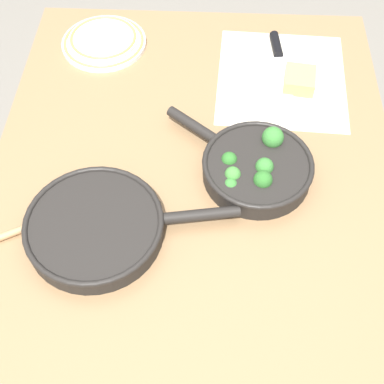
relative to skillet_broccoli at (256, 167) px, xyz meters
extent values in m
plane|color=slate|center=(0.07, -0.13, -0.77)|extent=(14.00, 14.00, 0.00)
cube|color=olive|center=(0.07, -0.13, -0.04)|extent=(1.28, 0.89, 0.03)
cylinder|color=#BCBCC1|center=(-0.51, -0.52, -0.41)|extent=(0.05, 0.05, 0.71)
cylinder|color=#BCBCC1|center=(-0.51, 0.25, -0.41)|extent=(0.05, 0.05, 0.71)
cylinder|color=black|center=(0.00, 0.00, -0.01)|extent=(0.23, 0.23, 0.04)
torus|color=black|center=(0.00, 0.00, 0.02)|extent=(0.24, 0.24, 0.01)
cylinder|color=black|center=(-0.11, -0.14, 0.00)|extent=(0.10, 0.12, 0.02)
cylinder|color=#2C6823|center=(0.01, 0.02, -0.01)|extent=(0.01, 0.01, 0.02)
sphere|color=#387A33|center=(0.01, 0.02, 0.02)|extent=(0.04, 0.04, 0.04)
cylinder|color=#245B1C|center=(-0.01, -0.06, -0.01)|extent=(0.01, 0.01, 0.02)
sphere|color=#2D6B28|center=(-0.01, -0.06, 0.01)|extent=(0.03, 0.03, 0.03)
cylinder|color=#2C6823|center=(0.06, -0.05, -0.01)|extent=(0.01, 0.01, 0.02)
sphere|color=#387A33|center=(0.06, -0.05, 0.01)|extent=(0.03, 0.03, 0.03)
cylinder|color=#357027|center=(0.03, -0.05, -0.01)|extent=(0.01, 0.01, 0.02)
sphere|color=#428438|center=(0.03, -0.05, 0.01)|extent=(0.03, 0.03, 0.03)
cylinder|color=#2C6823|center=(-0.06, 0.04, -0.01)|extent=(0.02, 0.02, 0.03)
sphere|color=#387A33|center=(-0.06, 0.04, 0.02)|extent=(0.05, 0.05, 0.05)
cylinder|color=#245B1C|center=(0.05, 0.01, -0.01)|extent=(0.01, 0.01, 0.02)
sphere|color=#2D6B28|center=(0.05, 0.01, 0.02)|extent=(0.04, 0.04, 0.04)
cube|color=#AD7F4C|center=(0.01, 0.05, -0.01)|extent=(0.04, 0.04, 0.03)
cube|color=#AD7F4C|center=(0.00, 0.05, -0.01)|extent=(0.04, 0.03, 0.02)
cube|color=olive|center=(0.07, -0.03, 0.00)|extent=(0.03, 0.04, 0.03)
cylinder|color=black|center=(0.16, -0.32, -0.01)|extent=(0.27, 0.27, 0.04)
torus|color=black|center=(0.16, -0.32, 0.01)|extent=(0.28, 0.28, 0.01)
cylinder|color=black|center=(0.13, -0.11, 0.00)|extent=(0.05, 0.16, 0.02)
cylinder|color=#DBC156|center=(0.16, -0.32, -0.01)|extent=(0.22, 0.22, 0.02)
ellipsoid|color=tan|center=(0.12, -0.38, -0.02)|extent=(0.07, 0.08, 0.02)
cube|color=silver|center=(-0.31, 0.07, -0.03)|extent=(0.36, 0.33, 0.00)
cube|color=silver|center=(-0.29, 0.08, -0.03)|extent=(0.19, 0.05, 0.01)
cylinder|color=black|center=(-0.43, 0.07, -0.02)|extent=(0.09, 0.03, 0.02)
cube|color=#E0C15B|center=(-0.28, 0.12, -0.01)|extent=(0.09, 0.08, 0.04)
cylinder|color=white|center=(-0.42, -0.39, -0.02)|extent=(0.22, 0.22, 0.01)
torus|color=gold|center=(-0.42, -0.39, -0.02)|extent=(0.21, 0.21, 0.01)
cylinder|color=white|center=(-0.42, -0.39, -0.01)|extent=(0.18, 0.18, 0.01)
torus|color=gold|center=(-0.42, -0.39, 0.00)|extent=(0.17, 0.17, 0.01)
camera|label=1|loc=(0.72, -0.10, 0.90)|focal=50.00mm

